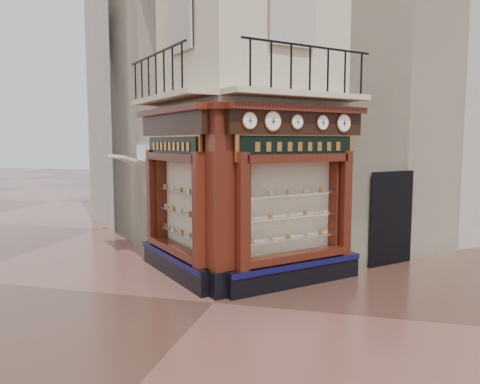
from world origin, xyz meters
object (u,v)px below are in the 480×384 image
(corner_pilaster, at_px, (220,203))
(awning, at_px, (134,255))
(clock_c, at_px, (297,122))
(signboard_right, at_px, (298,147))
(clock_d, at_px, (322,123))
(clock_e, at_px, (344,123))
(signboard_left, at_px, (172,146))
(clock_b, at_px, (273,121))
(clock_a, at_px, (249,121))

(corner_pilaster, height_order, awning, corner_pilaster)
(clock_c, xyz_separation_m, signboard_right, (0.01, 0.17, -0.52))
(clock_d, relative_size, clock_e, 0.79)
(signboard_right, bearing_deg, signboard_left, 135.00)
(clock_b, relative_size, clock_e, 1.01)
(clock_b, xyz_separation_m, clock_e, (1.37, 1.37, -0.00))
(clock_c, bearing_deg, clock_b, -180.00)
(corner_pilaster, distance_m, awning, 4.72)
(clock_c, height_order, clock_e, clock_e)
(awning, distance_m, signboard_right, 5.98)
(corner_pilaster, bearing_deg, awning, 96.67)
(clock_c, bearing_deg, clock_e, -0.00)
(signboard_left, distance_m, signboard_right, 2.92)
(clock_d, height_order, signboard_right, clock_d)
(clock_c, xyz_separation_m, awning, (-4.83, 1.82, -3.62))
(clock_a, relative_size, clock_b, 0.84)
(clock_e, relative_size, awning, 0.27)
(clock_a, distance_m, clock_c, 1.18)
(clock_a, xyz_separation_m, awning, (-3.99, 2.66, -3.62))
(clock_a, relative_size, awning, 0.23)
(clock_d, height_order, clock_e, clock_e)
(clock_e, bearing_deg, signboard_left, 146.27)
(signboard_right, bearing_deg, corner_pilaster, 169.75)
(corner_pilaster, distance_m, clock_e, 3.41)
(clock_b, bearing_deg, clock_a, -180.00)
(clock_a, distance_m, clock_e, 2.50)
(corner_pilaster, height_order, signboard_left, corner_pilaster)
(clock_a, xyz_separation_m, clock_c, (0.84, 0.84, -0.00))
(clock_e, distance_m, signboard_left, 3.95)
(awning, bearing_deg, clock_b, -162.29)
(clock_a, relative_size, clock_c, 1.11)
(clock_a, relative_size, clock_d, 1.06)
(awning, bearing_deg, signboard_right, -153.89)
(clock_b, xyz_separation_m, awning, (-4.39, 2.26, -3.62))
(awning, bearing_deg, corner_pilaster, -173.33)
(signboard_left, bearing_deg, signboard_right, -135.00)
(clock_e, distance_m, signboard_right, 1.31)
(clock_e, bearing_deg, clock_c, 180.00)
(corner_pilaster, bearing_deg, clock_c, -14.71)
(clock_d, distance_m, signboard_right, 0.78)
(clock_a, distance_m, clock_d, 1.88)
(clock_e, relative_size, signboard_left, 0.19)
(clock_a, height_order, signboard_right, clock_a)
(corner_pilaster, bearing_deg, signboard_right, -10.25)
(clock_b, relative_size, clock_d, 1.27)
(corner_pilaster, bearing_deg, clock_e, -8.25)
(awning, bearing_deg, signboard_left, -175.84)
(clock_c, relative_size, clock_e, 0.76)
(clock_d, bearing_deg, clock_e, 0.00)
(signboard_left, xyz_separation_m, signboard_right, (2.92, 0.00, -0.00))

